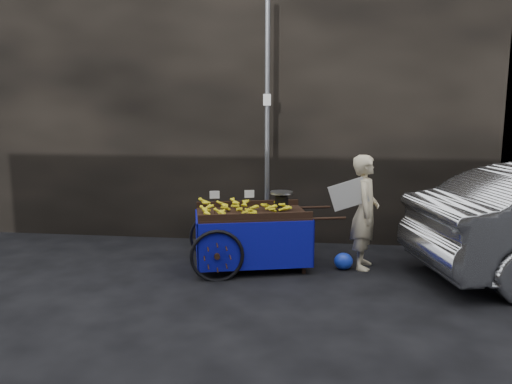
# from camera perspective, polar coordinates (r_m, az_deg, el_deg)

# --- Properties ---
(ground) EXTENTS (80.00, 80.00, 0.00)m
(ground) POSITION_cam_1_polar(r_m,az_deg,el_deg) (7.17, -2.27, -8.92)
(ground) COLOR black
(ground) RESTS_ON ground
(building_wall) EXTENTS (13.50, 2.00, 5.00)m
(building_wall) POSITION_cam_1_polar(r_m,az_deg,el_deg) (9.33, 2.73, 10.99)
(building_wall) COLOR black
(building_wall) RESTS_ON ground
(street_pole) EXTENTS (0.12, 0.10, 4.00)m
(street_pole) POSITION_cam_1_polar(r_m,az_deg,el_deg) (8.05, 1.30, 7.69)
(street_pole) COLOR slate
(street_pole) RESTS_ON ground
(banana_cart) EXTENTS (2.33, 1.48, 1.17)m
(banana_cart) POSITION_cam_1_polar(r_m,az_deg,el_deg) (7.12, -0.88, -3.01)
(banana_cart) COLOR black
(banana_cart) RESTS_ON ground
(vendor) EXTENTS (0.77, 0.64, 1.63)m
(vendor) POSITION_cam_1_polar(r_m,az_deg,el_deg) (7.25, 12.33, -2.24)
(vendor) COLOR beige
(vendor) RESTS_ON ground
(plastic_bag) EXTENTS (0.27, 0.22, 0.24)m
(plastic_bag) POSITION_cam_1_polar(r_m,az_deg,el_deg) (7.27, 9.97, -7.80)
(plastic_bag) COLOR #1A37CA
(plastic_bag) RESTS_ON ground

